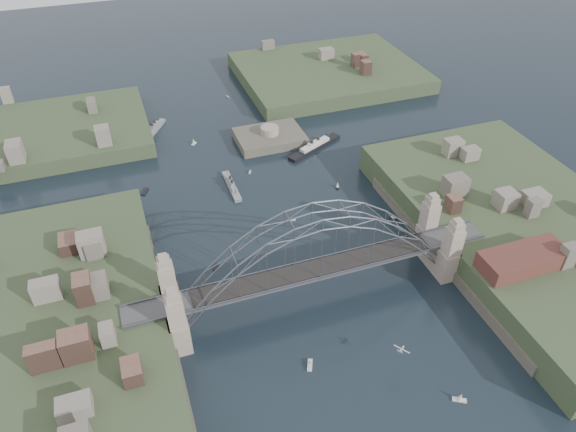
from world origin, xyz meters
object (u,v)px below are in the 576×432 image
(bridge, at_px, (316,256))
(naval_cruiser_near, at_px, (232,186))
(wharf_shed, at_px, (523,259))
(naval_cruiser_far, at_px, (154,129))
(ocean_liner, at_px, (315,147))
(fort_island, at_px, (270,142))

(bridge, bearing_deg, naval_cruiser_near, 98.11)
(bridge, distance_m, wharf_shed, 46.23)
(naval_cruiser_far, xyz_separation_m, ocean_liner, (47.55, -29.33, 0.07))
(naval_cruiser_near, distance_m, ocean_liner, 33.47)
(wharf_shed, bearing_deg, naval_cruiser_far, 122.94)
(naval_cruiser_near, bearing_deg, naval_cruiser_far, 111.52)
(wharf_shed, height_order, naval_cruiser_near, wharf_shed)
(fort_island, bearing_deg, bridge, -99.73)
(naval_cruiser_far, bearing_deg, fort_island, -29.35)
(naval_cruiser_near, height_order, ocean_liner, ocean_liner)
(naval_cruiser_far, bearing_deg, bridge, -75.47)
(wharf_shed, relative_size, naval_cruiser_far, 1.49)
(fort_island, height_order, ocean_liner, fort_island)
(wharf_shed, distance_m, ocean_liner, 77.62)
(bridge, xyz_separation_m, naval_cruiser_far, (-23.28, 89.84, -11.56))
(naval_cruiser_near, bearing_deg, fort_island, 49.02)
(bridge, distance_m, fort_island, 72.14)
(fort_island, distance_m, naval_cruiser_far, 40.49)
(fort_island, bearing_deg, wharf_shed, -69.15)
(fort_island, relative_size, wharf_shed, 1.10)
(bridge, xyz_separation_m, ocean_liner, (24.27, 60.51, -11.49))
(naval_cruiser_near, bearing_deg, bridge, -81.89)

